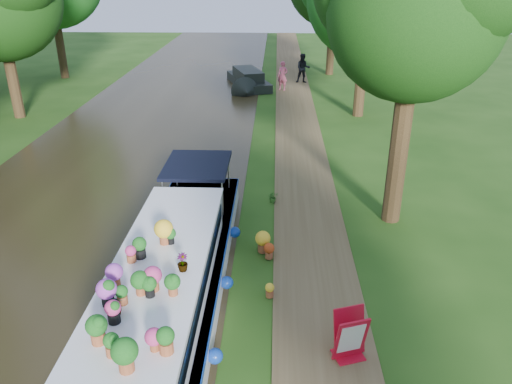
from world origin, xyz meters
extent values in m
plane|color=#204511|center=(0.00, 0.00, 0.00)|extent=(100.00, 100.00, 0.00)
cube|color=black|center=(-6.00, 0.00, 0.01)|extent=(10.00, 100.00, 0.02)
cube|color=brown|center=(1.20, 0.00, 0.01)|extent=(2.20, 100.00, 0.03)
cube|color=white|center=(-2.25, -1.70, 0.40)|extent=(2.20, 12.00, 0.75)
cube|color=navy|center=(-2.25, -1.70, 0.71)|extent=(2.24, 12.04, 0.12)
cube|color=white|center=(-2.25, -2.50, 1.29)|extent=(1.80, 7.00, 1.05)
cube|color=white|center=(-2.25, -2.50, 1.85)|extent=(1.90, 7.10, 0.06)
cube|color=black|center=(-1.34, -2.50, 1.37)|extent=(0.03, 6.40, 0.38)
cube|color=black|center=(-3.16, -2.50, 1.37)|extent=(0.03, 6.40, 0.38)
cube|color=black|center=(-2.25, 2.60, 1.92)|extent=(1.90, 2.40, 0.10)
imported|color=#155118|center=(-2.57, -4.38, 2.08)|extent=(0.24, 0.19, 0.40)
imported|color=#155118|center=(-1.70, -2.97, 2.07)|extent=(0.24, 0.24, 0.38)
cylinder|color=#322210|center=(3.80, 3.00, 2.27)|extent=(0.56, 0.56, 4.55)
sphere|color=#11350D|center=(3.80, 3.00, 6.23)|extent=(4.80, 4.80, 4.80)
cylinder|color=#322210|center=(4.50, 15.00, 1.92)|extent=(0.56, 0.56, 3.85)
cylinder|color=#322210|center=(4.00, 26.00, 2.10)|extent=(0.56, 0.56, 4.20)
cylinder|color=#322210|center=(-13.50, 14.00, 1.92)|extent=(0.56, 0.56, 3.85)
cylinder|color=#322210|center=(-15.00, 24.00, 2.19)|extent=(0.56, 0.56, 4.38)
cube|color=black|center=(-1.75, 21.93, 0.29)|extent=(3.30, 5.62, 0.54)
cube|color=black|center=(-1.75, 21.49, 0.87)|extent=(2.26, 3.39, 0.62)
cube|color=red|center=(1.68, -3.20, 0.05)|extent=(0.72, 0.65, 0.03)
cube|color=red|center=(1.68, -3.33, 0.57)|extent=(0.72, 0.47, 1.06)
cube|color=red|center=(1.68, -3.08, 0.57)|extent=(0.72, 0.47, 1.06)
cube|color=white|center=(1.68, -3.38, 0.62)|extent=(0.55, 0.33, 0.74)
imported|color=#E45E7E|center=(0.50, 20.71, 0.93)|extent=(0.78, 0.66, 1.81)
imported|color=black|center=(1.90, 22.92, 1.00)|extent=(0.96, 0.75, 1.93)
imported|color=#346C20|center=(0.05, 4.13, 0.19)|extent=(0.43, 0.40, 0.39)
camera|label=1|loc=(0.09, -11.26, 7.43)|focal=35.00mm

